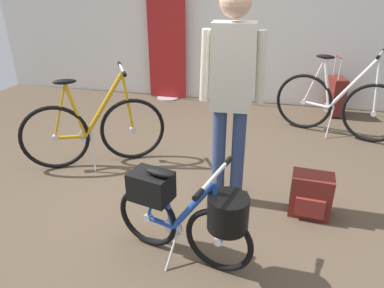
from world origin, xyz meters
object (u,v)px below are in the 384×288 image
at_px(folding_bike_foreground, 187,211).
at_px(visitor_near_wall, 232,88).
at_px(display_bike_right, 94,130).
at_px(floor_banner_stand, 167,54).
at_px(display_bike_left, 338,104).
at_px(rolling_suitcase, 336,96).
at_px(backpack_on_floor, 311,195).

bearing_deg(folding_bike_foreground, visitor_near_wall, 79.31).
distance_m(display_bike_right, visitor_near_wall, 1.61).
bearing_deg(floor_banner_stand, display_bike_left, -20.90).
relative_size(rolling_suitcase, backpack_on_floor, 2.27).
height_order(folding_bike_foreground, visitor_near_wall, visitor_near_wall).
xyz_separation_m(floor_banner_stand, display_bike_left, (2.47, -0.94, -0.33)).
relative_size(floor_banner_stand, rolling_suitcase, 1.95).
distance_m(folding_bike_foreground, display_bike_left, 2.84).
bearing_deg(visitor_near_wall, backpack_on_floor, -4.10).
bearing_deg(visitor_near_wall, display_bike_right, 166.15).
height_order(floor_banner_stand, backpack_on_floor, floor_banner_stand).
bearing_deg(display_bike_left, visitor_near_wall, -121.47).
relative_size(folding_bike_foreground, backpack_on_floor, 2.76).
height_order(display_bike_right, rolling_suitcase, display_bike_right).
relative_size(floor_banner_stand, visitor_near_wall, 0.92).
xyz_separation_m(floor_banner_stand, backpack_on_floor, (2.09, -2.76, -0.54)).
height_order(display_bike_right, visitor_near_wall, visitor_near_wall).
relative_size(visitor_near_wall, backpack_on_floor, 4.81).
height_order(folding_bike_foreground, display_bike_right, display_bike_right).
height_order(floor_banner_stand, display_bike_left, floor_banner_stand).
bearing_deg(display_bike_right, visitor_near_wall, -13.85).
bearing_deg(folding_bike_foreground, display_bike_left, 64.33).
xyz_separation_m(folding_bike_foreground, backpack_on_floor, (0.85, 0.74, -0.21)).
bearing_deg(rolling_suitcase, display_bike_right, -140.05).
height_order(rolling_suitcase, backpack_on_floor, rolling_suitcase).
distance_m(display_bike_left, backpack_on_floor, 1.87).
xyz_separation_m(folding_bike_foreground, visitor_near_wall, (0.15, 0.79, 0.63)).
relative_size(floor_banner_stand, display_bike_left, 1.10).
xyz_separation_m(floor_banner_stand, rolling_suitcase, (2.55, -0.18, -0.44)).
bearing_deg(floor_banner_stand, display_bike_right, -91.14).
relative_size(display_bike_right, backpack_on_floor, 3.51).
relative_size(folding_bike_foreground, rolling_suitcase, 1.21).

